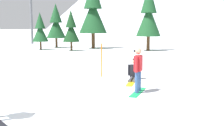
% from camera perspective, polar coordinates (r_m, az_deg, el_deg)
% --- Properties ---
extents(snowboarder_midground, '(0.34, 1.57, 1.66)m').
position_cam_1_polar(snowboarder_midground, '(9.71, 5.68, -1.39)').
color(snowboarder_midground, '#19B259').
rests_on(snowboarder_midground, ground_plane).
extents(snowboarder_background, '(0.71, 1.84, 0.99)m').
position_cam_1_polar(snowboarder_background, '(12.19, 4.76, -2.04)').
color(snowboarder_background, '#4C4C51').
rests_on(snowboarder_background, ground_plane).
extents(trail_marker_pole, '(0.06, 0.06, 1.65)m').
position_cam_1_polar(trail_marker_pole, '(12.80, -2.26, 0.60)').
color(trail_marker_pole, orange).
rests_on(trail_marker_pole, ground_plane).
extents(pine_tree_slender, '(3.25, 3.25, 8.13)m').
position_cam_1_polar(pine_tree_slender, '(31.13, -4.16, 11.34)').
color(pine_tree_slender, '#472D19').
rests_on(pine_tree_slender, ground_plane).
extents(pine_tree_short, '(2.33, 2.33, 5.34)m').
position_cam_1_polar(pine_tree_short, '(33.16, -12.06, 8.34)').
color(pine_tree_short, '#472D19').
rests_on(pine_tree_short, ground_plane).
extents(pine_tree_young, '(1.77, 1.77, 4.28)m').
position_cam_1_polar(pine_tree_young, '(28.27, -8.87, 7.40)').
color(pine_tree_young, '#472D19').
rests_on(pine_tree_young, ground_plane).
extents(pine_tree_tall, '(2.59, 2.59, 6.93)m').
position_cam_1_polar(pine_tree_tall, '(28.09, 7.95, 10.36)').
color(pine_tree_tall, '#472D19').
rests_on(pine_tree_tall, ground_plane).
extents(pine_tree_leaning, '(1.74, 1.74, 4.12)m').
position_cam_1_polar(pine_tree_leaning, '(30.17, -15.31, 7.06)').
color(pine_tree_leaning, '#472D19').
rests_on(pine_tree_leaning, ground_plane).
extents(ski_lift_tower, '(3.54, 0.36, 9.95)m').
position_cam_1_polar(ski_lift_tower, '(41.79, -17.17, 11.85)').
color(ski_lift_tower, '#595B60').
rests_on(ski_lift_tower, ground_plane).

